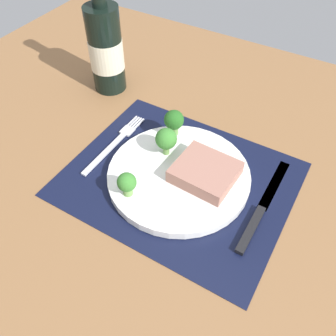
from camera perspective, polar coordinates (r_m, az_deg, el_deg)
The scene contains 10 objects.
ground_plane at distance 68.31cm, azimuth 1.65°, elevation -2.62°, with size 140.00×110.00×3.00cm, color brown.
placemat at distance 67.06cm, azimuth 1.68°, elevation -1.71°, with size 40.31×32.79×0.30cm, color black.
plate at distance 66.34cm, azimuth 1.70°, elevation -1.18°, with size 26.06×26.06×1.60cm, color white.
steak at distance 64.39cm, azimuth 5.87°, elevation -0.61°, with size 10.51×9.54×2.62cm, color #9E6B5B.
broccoli_near_steak at distance 66.72cm, azimuth -0.29°, elevation 4.55°, with size 4.06×4.06×5.70cm.
broccoli_near_fork at distance 71.11cm, azimuth 0.94°, elevation 7.45°, with size 3.93×3.93×5.47cm.
broccoli_back_left at distance 60.87cm, azimuth -6.50°, elevation -2.38°, with size 3.35×3.35×4.65cm.
fork at distance 73.87cm, azimuth -8.37°, elevation 3.88°, with size 2.40×19.20×0.50cm.
knife at distance 63.96cm, azimuth 14.36°, elevation -6.50°, with size 1.80×23.00×0.80cm.
wine_bottle at distance 84.99cm, azimuth -9.79°, elevation 18.16°, with size 7.62×7.62×28.32cm.
Camera 1 is at (20.66, -38.81, 50.78)cm, focal length 38.72 mm.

